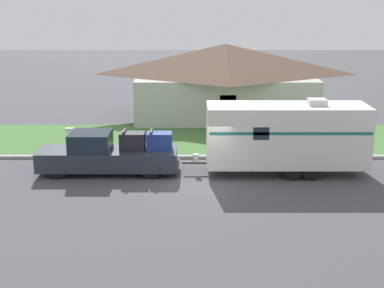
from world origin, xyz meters
name	(u,v)px	position (x,y,z in m)	size (l,w,h in m)	color
ground_plane	(204,183)	(0.00, 0.00, 0.00)	(120.00, 120.00, 0.00)	#47474C
curb_strip	(203,157)	(0.00, 3.75, 0.07)	(80.00, 0.30, 0.14)	#999993
lawn_strip	(202,139)	(0.00, 7.40, 0.01)	(80.00, 7.00, 0.03)	#477538
house_across_street	(227,80)	(1.77, 13.41, 2.55)	(12.57, 7.26, 4.92)	#B2B2A8
pickup_truck	(111,154)	(-4.29, 1.40, 0.90)	(6.48, 1.90, 2.05)	black
travel_trailer	(289,135)	(3.88, 1.40, 1.82)	(8.42, 2.28, 3.50)	black
mailbox	(73,134)	(-6.78, 4.69, 1.03)	(0.48, 0.20, 1.35)	brown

